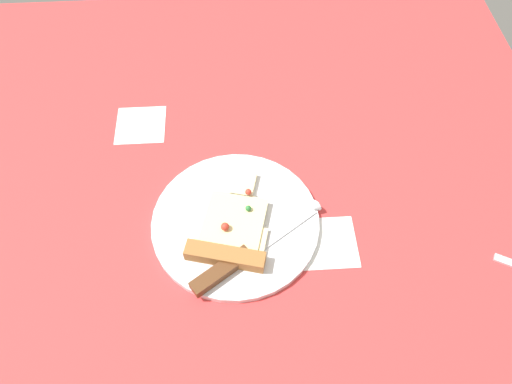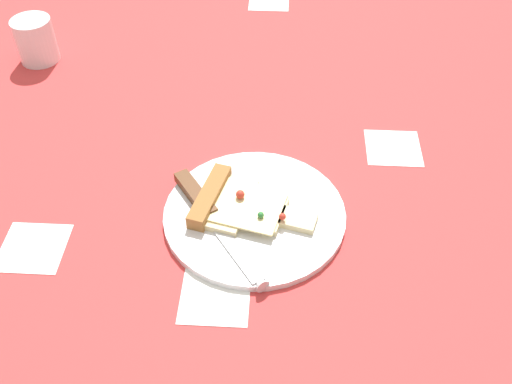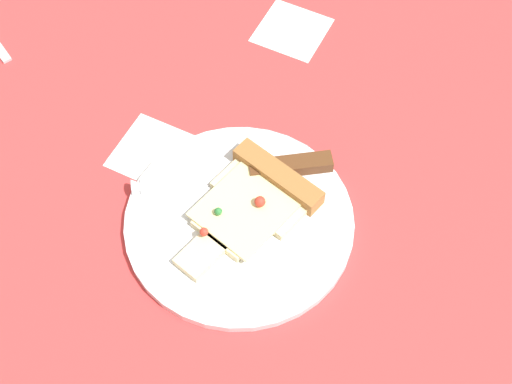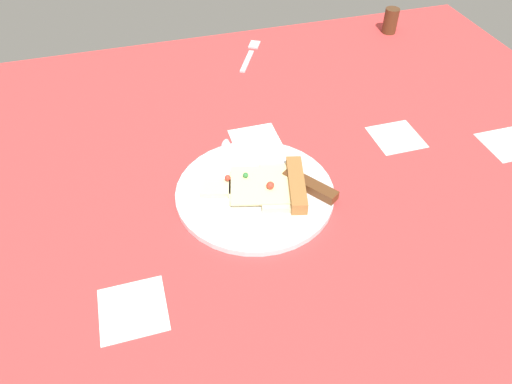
# 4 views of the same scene
# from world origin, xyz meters

# --- Properties ---
(ground_plane) EXTENTS (1.36, 1.36, 0.03)m
(ground_plane) POSITION_xyz_m (-0.00, 0.00, -0.01)
(ground_plane) COLOR #D13838
(ground_plane) RESTS_ON ground
(plate) EXTENTS (0.27, 0.27, 0.01)m
(plate) POSITION_xyz_m (0.07, -0.09, 0.01)
(plate) COLOR silver
(plate) RESTS_ON ground_plane
(pizza_slice) EXTENTS (0.19, 0.13, 0.03)m
(pizza_slice) POSITION_xyz_m (0.04, -0.08, 0.02)
(pizza_slice) COLOR beige
(pizza_slice) RESTS_ON plate
(knife) EXTENTS (0.15, 0.21, 0.02)m
(knife) POSITION_xyz_m (0.00, -0.10, 0.02)
(knife) COLOR silver
(knife) RESTS_ON plate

